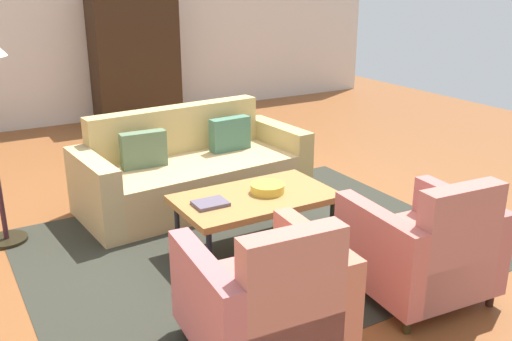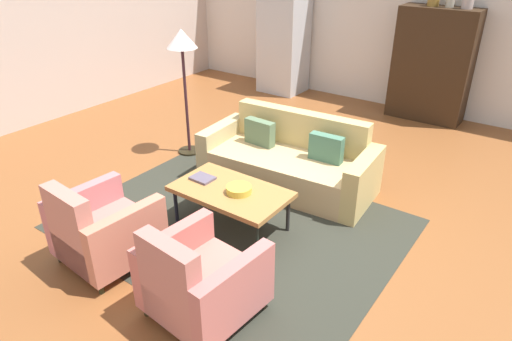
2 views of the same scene
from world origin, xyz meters
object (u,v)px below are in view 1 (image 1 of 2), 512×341
object	(u,v)px
armchair_left	(267,302)
armchair_right	(425,251)
cabinet	(135,58)
fruit_bowl	(267,188)
book_stack	(210,203)
couch	(191,172)
coffee_table	(255,200)

from	to	relation	value
armchair_left	armchair_right	size ratio (longest dim) A/B	1.00
armchair_left	cabinet	distance (m)	5.80
armchair_left	cabinet	bearing A→B (deg)	81.85
armchair_right	armchair_left	bearing A→B (deg)	-175.16
fruit_bowl	armchair_right	bearing A→B (deg)	-67.42
book_stack	cabinet	xyz separation A→B (m)	(1.01, 4.48, 0.43)
armchair_right	book_stack	xyz separation A→B (m)	(-0.97, 1.16, 0.12)
armchair_right	book_stack	bearing A→B (deg)	134.78
couch	armchair_left	bearing A→B (deg)	71.55
couch	armchair_right	world-z (taller)	armchair_right
armchair_right	cabinet	distance (m)	5.67
couch	book_stack	distance (m)	1.26
couch	cabinet	size ratio (longest dim) A/B	1.20
coffee_table	book_stack	distance (m)	0.38
armchair_left	armchair_right	bearing A→B (deg)	4.23
couch	coffee_table	size ratio (longest dim) A/B	1.80
armchair_left	fruit_bowl	size ratio (longest dim) A/B	3.38
coffee_table	book_stack	world-z (taller)	book_stack
fruit_bowl	book_stack	xyz separation A→B (m)	(-0.49, -0.00, -0.02)
book_stack	cabinet	bearing A→B (deg)	77.27
armchair_left	book_stack	bearing A→B (deg)	83.22
armchair_left	fruit_bowl	xyz separation A→B (m)	(0.71, 1.17, 0.15)
coffee_table	book_stack	bearing A→B (deg)	-179.43
armchair_right	cabinet	world-z (taller)	cabinet
armchair_left	book_stack	size ratio (longest dim) A/B	3.59
coffee_table	armchair_left	xyz separation A→B (m)	(-0.60, -1.17, -0.07)
coffee_table	armchair_right	world-z (taller)	armchair_right
armchair_left	fruit_bowl	distance (m)	1.38
coffee_table	fruit_bowl	size ratio (longest dim) A/B	4.61
armchair_left	fruit_bowl	world-z (taller)	armchair_left
cabinet	armchair_left	bearing A→B (deg)	-102.38
couch	cabinet	world-z (taller)	cabinet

